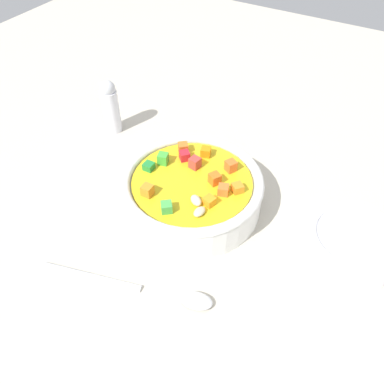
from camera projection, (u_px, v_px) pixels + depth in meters
The scene contains 5 objects.
ground_plane at pixel (192, 210), 53.29cm from camera, with size 140.00×140.00×2.00cm, color #BAB2A0.
soup_bowl_main at pixel (192, 190), 50.65cm from camera, with size 18.22×18.22×5.86cm.
spoon at pixel (138, 287), 43.24cm from camera, with size 19.74×6.64×1.06cm.
side_bowl_small at pixel (352, 244), 45.43cm from camera, with size 10.55×10.55×3.95cm.
pepper_shaker at pixel (111, 107), 61.25cm from camera, with size 2.64×2.64×8.83cm.
Camera 1 is at (-18.02, 30.88, 38.58)cm, focal length 36.69 mm.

